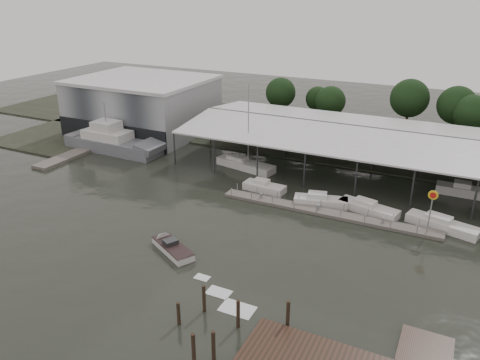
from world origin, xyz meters
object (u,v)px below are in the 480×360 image
at_px(grey_trawler, 114,142).
at_px(white_sailboat, 245,164).
at_px(shell_fuel_sign, 432,204).
at_px(speedboat_underway, 170,246).

xyz_separation_m(grey_trawler, white_sailboat, (24.20, 2.42, -0.93)).
distance_m(shell_fuel_sign, grey_trawler, 53.02).
relative_size(shell_fuel_sign, speedboat_underway, 0.34).
relative_size(shell_fuel_sign, grey_trawler, 0.29).
bearing_deg(grey_trawler, speedboat_underway, -39.23).
relative_size(shell_fuel_sign, white_sailboat, 0.41).
relative_size(grey_trawler, white_sailboat, 1.38).
distance_m(grey_trawler, speedboat_underway, 36.32).
height_order(grey_trawler, speedboat_underway, grey_trawler).
bearing_deg(shell_fuel_sign, speedboat_underway, -147.22).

